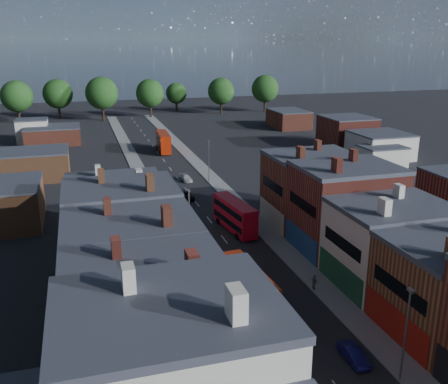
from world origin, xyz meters
TOP-DOWN VIEW (x-y plane):
  - pavement_west at (-6.50, 50.00)m, footprint 3.00×200.00m
  - pavement_east at (6.50, 50.00)m, footprint 3.00×200.00m
  - terrace_west at (-14.00, 0.00)m, footprint 12.00×80.00m
  - lamp_post_1 at (5.20, 0.00)m, footprint 0.25×0.70m
  - lamp_post_2 at (-5.20, 30.00)m, footprint 0.25×0.70m
  - lamp_post_3 at (5.20, 60.00)m, footprint 0.25×0.70m
  - bus_0 at (-2.73, 14.05)m, footprint 3.11×10.03m
  - bus_1 at (2.36, 34.86)m, footprint 3.63×10.31m
  - bus_2 at (1.50, 89.07)m, footprint 3.08×10.71m
  - car_1 at (2.91, 3.30)m, footprint 1.30×3.68m
  - car_2 at (-1.20, 50.79)m, footprint 2.45×4.71m
  - car_3 at (1.20, 62.09)m, footprint 2.00×4.11m
  - ped_1 at (-7.70, 9.74)m, footprint 0.82×0.49m
  - ped_3 at (5.30, 15.60)m, footprint 0.63×1.07m

SIDE VIEW (x-z plane):
  - pavement_west at x=-6.50m, z-range 0.00..0.12m
  - pavement_east at x=6.50m, z-range 0.00..0.12m
  - car_3 at x=1.20m, z-range 0.00..1.15m
  - car_1 at x=2.91m, z-range 0.00..1.21m
  - car_2 at x=-1.20m, z-range 0.00..1.27m
  - ped_1 at x=-7.70m, z-range 0.12..1.74m
  - ped_3 at x=5.30m, z-range 0.12..1.83m
  - bus_0 at x=-2.73m, z-range 0.17..4.43m
  - bus_1 at x=2.36m, z-range 0.17..4.53m
  - bus_2 at x=1.50m, z-range 0.18..4.76m
  - lamp_post_1 at x=5.20m, z-range 0.64..8.77m
  - lamp_post_2 at x=-5.20m, z-range 0.64..8.77m
  - lamp_post_3 at x=5.20m, z-range 0.64..8.77m
  - terrace_west at x=-14.00m, z-range 0.00..12.24m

